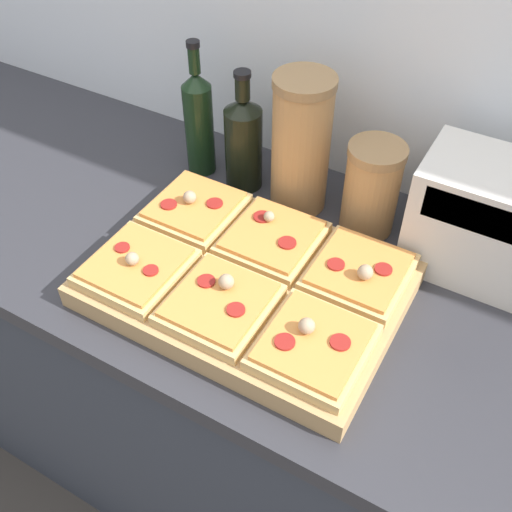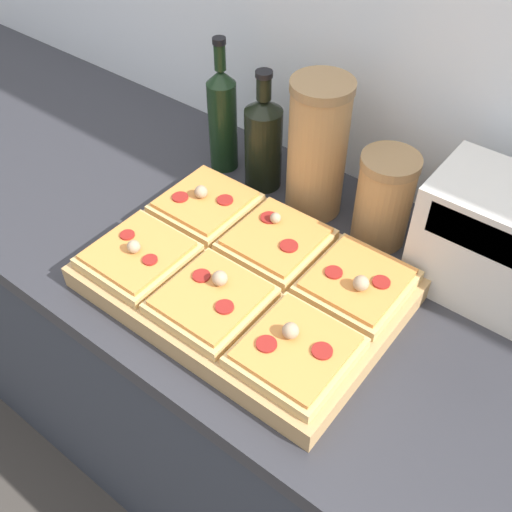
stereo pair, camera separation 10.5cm
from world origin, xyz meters
name	(u,v)px [view 2 (the right image)]	position (x,y,z in m)	size (l,w,h in m)	color
wall_back	(372,18)	(0.00, 0.67, 1.25)	(6.00, 0.06, 2.50)	silver
kitchen_counter	(256,385)	(0.00, 0.32, 0.46)	(2.63, 0.67, 0.91)	#333842
cutting_board	(246,282)	(0.04, 0.23, 0.93)	(0.53, 0.38, 0.04)	tan
pizza_slice_back_left	(206,203)	(-0.13, 0.32, 0.97)	(0.16, 0.17, 0.05)	tan
pizza_slice_back_center	(276,240)	(0.04, 0.33, 0.97)	(0.16, 0.17, 0.05)	tan
pizza_slice_back_right	(358,282)	(0.22, 0.32, 0.97)	(0.16, 0.17, 0.05)	tan
pizza_slice_front_left	(138,255)	(-0.13, 0.14, 0.97)	(0.16, 0.17, 0.05)	tan
pizza_slice_front_center	(212,299)	(0.04, 0.14, 0.97)	(0.16, 0.17, 0.05)	tan
pizza_slice_front_right	(296,351)	(0.22, 0.14, 0.97)	(0.16, 0.17, 0.05)	tan
olive_oil_bottle	(223,118)	(-0.23, 0.50, 1.03)	(0.06, 0.06, 0.30)	black
wine_bottle	(263,141)	(-0.12, 0.50, 1.02)	(0.08, 0.08, 0.26)	black
grain_jar_tall	(317,149)	(0.01, 0.50, 1.05)	(0.12, 0.12, 0.29)	#AD7F4C
grain_jar_short	(384,199)	(0.16, 0.50, 1.01)	(0.11, 0.11, 0.19)	#AD7F4C
toaster_oven	(498,243)	(0.38, 0.50, 1.02)	(0.28, 0.17, 0.22)	beige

